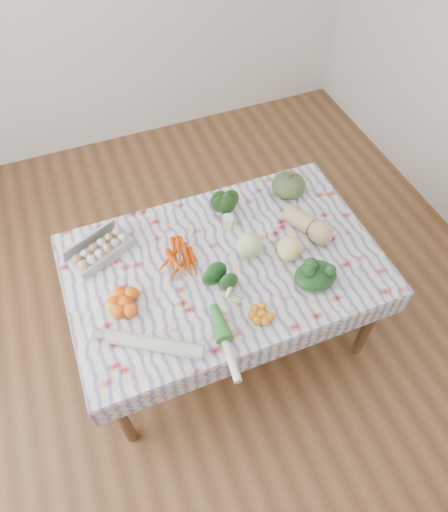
{
  "coord_description": "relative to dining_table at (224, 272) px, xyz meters",
  "views": [
    {
      "loc": [
        -0.53,
        -1.34,
        2.71
      ],
      "look_at": [
        0.0,
        0.0,
        0.82
      ],
      "focal_mm": 32.0,
      "sensor_mm": 36.0,
      "label": 1
    }
  ],
  "objects": [
    {
      "name": "kale_bunch",
      "position": [
        0.15,
        0.3,
        0.16
      ],
      "size": [
        0.22,
        0.21,
        0.15
      ],
      "primitive_type": "ellipsoid",
      "rotation": [
        0.0,
        0.0,
        -0.42
      ],
      "color": "#193912",
      "rests_on": "tablecloth"
    },
    {
      "name": "grapefruit",
      "position": [
        0.34,
        -0.09,
        0.15
      ],
      "size": [
        0.17,
        0.17,
        0.13
      ],
      "primitive_type": "sphere",
      "rotation": [
        0.0,
        0.0,
        -0.33
      ],
      "color": "#EADF76",
      "rests_on": "tablecloth"
    },
    {
      "name": "ground",
      "position": [
        0.0,
        0.0,
        -0.68
      ],
      "size": [
        4.5,
        4.5,
        0.0
      ],
      "primitive_type": "plane",
      "color": "brown",
      "rests_on": "ground"
    },
    {
      "name": "kabocha_squash",
      "position": [
        0.55,
        0.34,
        0.15
      ],
      "size": [
        0.23,
        0.23,
        0.13
      ],
      "primitive_type": "ellipsoid",
      "rotation": [
        0.0,
        0.0,
        0.14
      ],
      "color": "#40562C",
      "rests_on": "tablecloth"
    },
    {
      "name": "mandarin_cluster",
      "position": [
        0.05,
        -0.37,
        0.11
      ],
      "size": [
        0.18,
        0.18,
        0.05
      ],
      "primitive_type": "cube",
      "rotation": [
        0.0,
        0.0,
        0.22
      ],
      "color": "orange",
      "rests_on": "tablecloth"
    },
    {
      "name": "cabbage",
      "position": [
        0.15,
        0.01,
        0.15
      ],
      "size": [
        0.18,
        0.18,
        0.14
      ],
      "primitive_type": "sphere",
      "rotation": [
        0.0,
        0.0,
        0.36
      ],
      "color": "#B9CF8B",
      "rests_on": "tablecloth"
    },
    {
      "name": "broccoli",
      "position": [
        -0.09,
        -0.17,
        0.14
      ],
      "size": [
        0.21,
        0.21,
        0.11
      ],
      "primitive_type": "ellipsoid",
      "rotation": [
        0.0,
        0.0,
        0.74
      ],
      "color": "#1B491B",
      "rests_on": "tablecloth"
    },
    {
      "name": "carrot_bunch",
      "position": [
        -0.22,
        0.09,
        0.11
      ],
      "size": [
        0.32,
        0.31,
        0.05
      ],
      "primitive_type": "cube",
      "rotation": [
        0.0,
        0.0,
        -0.4
      ],
      "color": "#D23A00",
      "rests_on": "tablecloth"
    },
    {
      "name": "leek",
      "position": [
        -0.17,
        -0.46,
        0.1
      ],
      "size": [
        0.07,
        0.38,
        0.04
      ],
      "primitive_type": "cylinder",
      "rotation": [
        1.57,
        0.0,
        -0.08
      ],
      "color": "white",
      "rests_on": "tablecloth"
    },
    {
      "name": "orange_cluster",
      "position": [
        -0.55,
        -0.07,
        0.12
      ],
      "size": [
        0.28,
        0.28,
        0.08
      ],
      "primitive_type": "cube",
      "rotation": [
        0.0,
        0.0,
        -0.31
      ],
      "color": "#F75E0E",
      "rests_on": "tablecloth"
    },
    {
      "name": "egg_carton",
      "position": [
        -0.59,
        0.27,
        0.13
      ],
      "size": [
        0.36,
        0.25,
        0.09
      ],
      "primitive_type": "cube",
      "rotation": [
        0.0,
        0.0,
        0.42
      ],
      "color": "#AFAFAA",
      "rests_on": "tablecloth"
    },
    {
      "name": "tablecloth",
      "position": [
        0.0,
        0.0,
        0.08
      ],
      "size": [
        1.66,
        1.06,
        0.01
      ],
      "primitive_type": "cube",
      "color": "silver",
      "rests_on": "dining_table"
    },
    {
      "name": "spinach_bag",
      "position": [
        0.39,
        -0.28,
        0.13
      ],
      "size": [
        0.26,
        0.22,
        0.1
      ],
      "primitive_type": "ellipsoid",
      "rotation": [
        0.0,
        0.0,
        -0.21
      ],
      "color": "black",
      "rests_on": "tablecloth"
    },
    {
      "name": "dining_table",
      "position": [
        0.0,
        0.0,
        0.0
      ],
      "size": [
        1.6,
        1.0,
        0.75
      ],
      "color": "brown",
      "rests_on": "ground"
    },
    {
      "name": "daikon",
      "position": [
        -0.48,
        -0.34,
        0.12
      ],
      "size": [
        0.44,
        0.31,
        0.07
      ],
      "primitive_type": "cylinder",
      "rotation": [
        1.57,
        0.0,
        1.01
      ],
      "color": "beige",
      "rests_on": "tablecloth"
    },
    {
      "name": "butternut_squash",
      "position": [
        0.52,
        0.03,
        0.15
      ],
      "size": [
        0.24,
        0.33,
        0.14
      ],
      "primitive_type": "ellipsoid",
      "rotation": [
        0.0,
        0.0,
        0.41
      ],
      "color": "tan",
      "rests_on": "tablecloth"
    }
  ]
}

